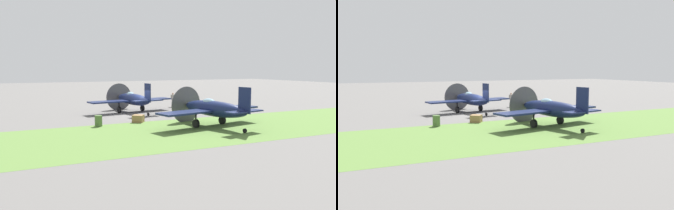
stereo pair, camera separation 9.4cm
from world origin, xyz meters
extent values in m
plane|color=#605E5B|center=(0.00, 0.00, 0.00)|extent=(160.00, 160.00, 0.00)
cube|color=#567A38|center=(0.00, -9.38, 0.00)|extent=(120.00, 11.00, 0.01)
ellipsoid|color=#141E47|center=(0.47, 2.45, 1.40)|extent=(2.16, 6.68, 1.20)
cube|color=#141E47|center=(0.42, 2.83, 1.26)|extent=(9.43, 3.00, 0.14)
cube|color=#141E47|center=(0.92, -0.52, 2.27)|extent=(0.25, 1.07, 1.84)
cube|color=#141E47|center=(0.92, -0.52, 1.50)|extent=(3.19, 1.32, 0.10)
cone|color=#B7B24C|center=(-0.05, 5.94, 1.40)|extent=(0.71, 0.76, 0.62)
cylinder|color=#4C4C51|center=(-0.02, 5.75, 1.40)|extent=(3.07, 0.50, 3.10)
ellipsoid|color=#8CB2C6|center=(0.39, 3.02, 1.82)|extent=(0.87, 1.44, 0.68)
cylinder|color=black|center=(-0.98, 2.72, 0.33)|extent=(0.31, 0.68, 0.66)
cylinder|color=black|center=(-0.98, 2.72, 0.79)|extent=(0.12, 0.12, 0.93)
cylinder|color=black|center=(1.79, 3.13, 0.33)|extent=(0.31, 0.68, 0.66)
cylinder|color=black|center=(1.79, 3.13, 0.79)|extent=(0.12, 0.12, 0.93)
cylinder|color=black|center=(0.93, -0.61, 0.15)|extent=(0.16, 0.32, 0.31)
ellipsoid|color=#141E47|center=(3.28, -8.73, 1.47)|extent=(2.54, 7.01, 1.26)
cube|color=#141E47|center=(3.21, -8.34, 1.32)|extent=(9.88, 3.54, 0.14)
cube|color=#141E47|center=(3.88, -11.82, 2.38)|extent=(0.31, 1.11, 1.93)
cube|color=#141E47|center=(3.88, -11.82, 1.57)|extent=(3.36, 1.51, 0.10)
cone|color=#B7B24C|center=(2.58, -5.10, 1.47)|extent=(0.77, 0.82, 0.65)
cylinder|color=#4C4C51|center=(2.62, -5.30, 1.47)|extent=(3.19, 0.66, 3.24)
ellipsoid|color=#8CB2C6|center=(3.17, -8.14, 1.91)|extent=(0.97, 1.53, 0.71)
cylinder|color=black|center=(1.75, -8.52, 0.34)|extent=(0.35, 0.72, 0.69)
cylinder|color=black|center=(1.75, -8.52, 0.83)|extent=(0.12, 0.12, 0.97)
cylinder|color=black|center=(4.63, -7.96, 0.34)|extent=(0.35, 0.72, 0.69)
cylinder|color=black|center=(4.63, -7.96, 0.83)|extent=(0.12, 0.12, 0.97)
cylinder|color=black|center=(3.90, -11.92, 0.16)|extent=(0.18, 0.34, 0.32)
cylinder|color=#9E998E|center=(6.56, 5.24, 0.44)|extent=(0.30, 0.30, 0.88)
cylinder|color=#9E998E|center=(6.56, 5.24, 1.19)|extent=(0.38, 0.38, 0.62)
sphere|color=tan|center=(6.56, 5.24, 1.61)|extent=(0.23, 0.23, 0.23)
cylinder|color=#9E998E|center=(6.69, 5.01, 1.19)|extent=(0.11, 0.11, 0.59)
cylinder|color=#9E998E|center=(6.44, 5.47, 1.19)|extent=(0.11, 0.11, 0.59)
cylinder|color=#476633|center=(-5.04, -4.54, 0.45)|extent=(0.60, 0.60, 0.90)
cube|color=olive|center=(-1.37, -3.91, 0.32)|extent=(1.26, 1.26, 0.64)
camera|label=1|loc=(-12.04, -32.08, 4.81)|focal=37.23mm
camera|label=2|loc=(-11.95, -32.13, 4.81)|focal=37.23mm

